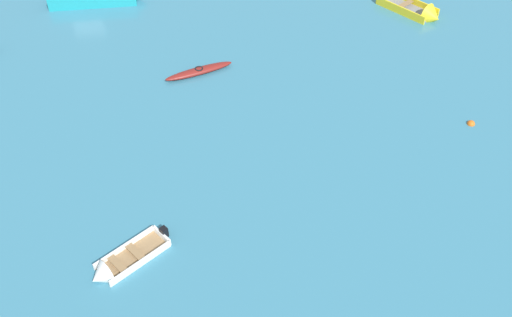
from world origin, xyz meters
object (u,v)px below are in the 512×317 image
at_px(rowboat_yellow_near_camera, 422,13).
at_px(kayak_maroon_near_left, 199,71).
at_px(mooring_buoy_far_field, 471,124).
at_px(rowboat_white_far_left, 115,267).

distance_m(rowboat_yellow_near_camera, kayak_maroon_near_left, 12.96).
bearing_deg(kayak_maroon_near_left, mooring_buoy_far_field, -30.47).
relative_size(rowboat_yellow_near_camera, kayak_maroon_near_left, 1.13).
bearing_deg(rowboat_yellow_near_camera, kayak_maroon_near_left, -167.30).
relative_size(rowboat_white_far_left, mooring_buoy_far_field, 8.46).
bearing_deg(rowboat_yellow_near_camera, rowboat_white_far_left, -141.39).
height_order(rowboat_yellow_near_camera, mooring_buoy_far_field, rowboat_yellow_near_camera).
xyz_separation_m(rowboat_white_far_left, mooring_buoy_far_field, (15.17, 4.43, -0.13)).
bearing_deg(kayak_maroon_near_left, rowboat_yellow_near_camera, 12.70).
height_order(rowboat_yellow_near_camera, kayak_maroon_near_left, rowboat_yellow_near_camera).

